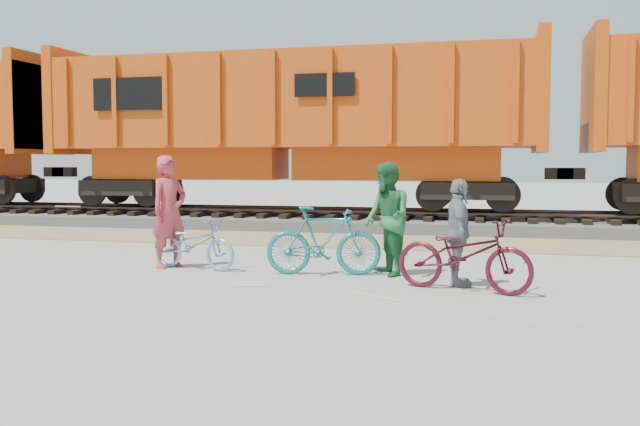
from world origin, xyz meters
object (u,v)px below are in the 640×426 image
at_px(person_woman, 458,233).
at_px(hopper_car_center, 290,121).
at_px(person_solo, 169,212).
at_px(person_man, 387,219).
at_px(bicycle_maroon, 464,255).
at_px(bicycle_blue, 194,244).
at_px(bicycle_teal, 323,241).

bearing_deg(person_woman, hopper_car_center, 20.47).
relative_size(person_solo, person_man, 1.06).
relative_size(hopper_car_center, person_man, 7.60).
bearing_deg(bicycle_maroon, person_man, 65.39).
height_order(bicycle_blue, person_solo, person_solo).
xyz_separation_m(bicycle_teal, person_man, (1.00, 0.20, 0.36)).
bearing_deg(bicycle_blue, person_man, -75.69).
bearing_deg(person_man, bicycle_teal, -108.81).
bearing_deg(bicycle_maroon, bicycle_blue, 94.76).
bearing_deg(person_man, bicycle_blue, -118.02).
xyz_separation_m(person_man, person_woman, (1.18, -0.75, -0.13)).
height_order(hopper_car_center, person_woman, hopper_car_center).
bearing_deg(bicycle_blue, bicycle_teal, -79.75).
distance_m(person_solo, person_man, 3.80).
distance_m(bicycle_teal, bicycle_maroon, 2.47).
bearing_deg(bicycle_teal, hopper_car_center, 9.82).
height_order(bicycle_blue, person_man, person_man).
distance_m(person_solo, person_woman, 5.03).
xyz_separation_m(bicycle_teal, bicycle_maroon, (2.28, -0.95, -0.04)).
bearing_deg(person_solo, person_woman, -72.97).
bearing_deg(person_solo, bicycle_blue, -75.94).
xyz_separation_m(bicycle_maroon, person_solo, (-5.08, 1.13, 0.45)).
bearing_deg(bicycle_teal, bicycle_maroon, -122.75).
bearing_deg(person_man, bicycle_maroon, 17.83).
height_order(person_man, person_woman, person_man).
distance_m(bicycle_blue, person_solo, 0.74).
relative_size(person_man, person_woman, 1.16).
relative_size(bicycle_teal, person_man, 1.01).
xyz_separation_m(hopper_car_center, bicycle_blue, (0.79, -8.46, -2.57)).
xyz_separation_m(hopper_car_center, person_woman, (5.26, -9.09, -2.21)).
height_order(bicycle_teal, person_man, person_man).
height_order(bicycle_maroon, person_woman, person_woman).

